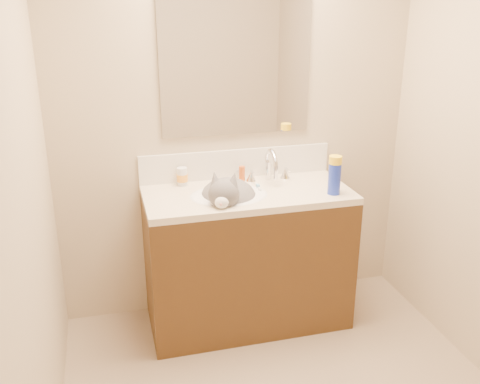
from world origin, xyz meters
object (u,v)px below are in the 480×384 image
basin (229,206)px  amber_bottle (242,174)px  pill_bottle (182,176)px  cat (228,198)px  spray_can (334,178)px  silver_jar (240,175)px  faucet (270,168)px  vanity_cabinet (247,261)px

basin → amber_bottle: size_ratio=4.86×
pill_bottle → cat: bearing=-47.3°
cat → spray_can: size_ratio=2.53×
basin → cat: cat is taller
silver_jar → faucet: bearing=-24.6°
basin → faucet: bearing=29.1°
amber_bottle → pill_bottle: bearing=177.9°
cat → spray_can: (0.59, -0.13, 0.12)m
vanity_cabinet → amber_bottle: (0.02, 0.19, 0.50)m
vanity_cabinet → spray_can: size_ratio=6.16×
vanity_cabinet → spray_can: 0.74m
faucet → silver_jar: 0.19m
basin → spray_can: spray_can is taller
pill_bottle → vanity_cabinet: bearing=-30.5°
silver_jar → spray_can: 0.59m
vanity_cabinet → basin: 0.40m
pill_bottle → spray_can: size_ratio=0.56×
faucet → pill_bottle: faucet is taller
basin → amber_bottle: bearing=58.5°
cat → amber_bottle: (0.14, 0.23, 0.06)m
amber_bottle → spray_can: bearing=-38.3°
vanity_cabinet → silver_jar: size_ratio=21.29×
vanity_cabinet → pill_bottle: (-0.35, 0.21, 0.50)m
vanity_cabinet → spray_can: spray_can is taller
basin → cat: size_ratio=0.91×
cat → pill_bottle: 0.34m
cat → amber_bottle: 0.28m
faucet → cat: bearing=-150.7°
basin → silver_jar: (0.13, 0.24, 0.10)m
vanity_cabinet → basin: (-0.12, -0.03, 0.38)m
amber_bottle → basin: bearing=-121.5°
basin → amber_bottle: (0.14, 0.22, 0.12)m
silver_jar → amber_bottle: (0.00, -0.02, 0.02)m
basin → vanity_cabinet: bearing=14.0°
cat → pill_bottle: bearing=154.9°
vanity_cabinet → cat: cat is taller
spray_can → amber_bottle: bearing=141.7°
basin → pill_bottle: pill_bottle is taller
pill_bottle → amber_bottle: bearing=-2.1°
faucet → cat: 0.37m
vanity_cabinet → basin: basin is taller
pill_bottle → spray_can: spray_can is taller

